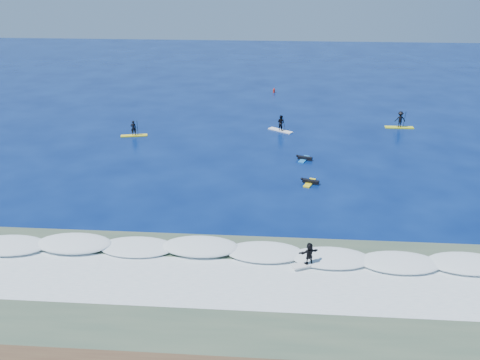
# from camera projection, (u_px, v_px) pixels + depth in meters

# --- Properties ---
(ground) EXTENTS (160.00, 160.00, 0.00)m
(ground) POSITION_uv_depth(u_px,v_px,m) (256.00, 190.00, 41.84)
(ground) COLOR #031447
(ground) RESTS_ON ground
(shallow_water) EXTENTS (90.00, 13.00, 0.01)m
(shallow_water) POSITION_uv_depth(u_px,v_px,m) (244.00, 294.00, 28.96)
(shallow_water) COLOR #3B513E
(shallow_water) RESTS_ON ground
(breaking_wave) EXTENTS (40.00, 6.00, 0.30)m
(breaking_wave) POSITION_uv_depth(u_px,v_px,m) (248.00, 256.00, 32.64)
(breaking_wave) COLOR white
(breaking_wave) RESTS_ON ground
(whitewater) EXTENTS (34.00, 5.00, 0.02)m
(whitewater) POSITION_uv_depth(u_px,v_px,m) (245.00, 284.00, 29.89)
(whitewater) COLOR silver
(whitewater) RESTS_ON ground
(sup_paddler_left) EXTENTS (2.74, 1.23, 1.87)m
(sup_paddler_left) POSITION_uv_depth(u_px,v_px,m) (134.00, 131.00, 54.14)
(sup_paddler_left) COLOR yellow
(sup_paddler_left) RESTS_ON ground
(sup_paddler_center) EXTENTS (2.67, 2.19, 1.96)m
(sup_paddler_center) POSITION_uv_depth(u_px,v_px,m) (281.00, 124.00, 55.68)
(sup_paddler_center) COLOR white
(sup_paddler_center) RESTS_ON ground
(sup_paddler_right) EXTENTS (2.97, 0.75, 2.08)m
(sup_paddler_right) POSITION_uv_depth(u_px,v_px,m) (400.00, 120.00, 56.66)
(sup_paddler_right) COLOR yellow
(sup_paddler_right) RESTS_ON ground
(prone_paddler_near) EXTENTS (1.51, 2.00, 0.41)m
(prone_paddler_near) POSITION_uv_depth(u_px,v_px,m) (310.00, 182.00, 42.98)
(prone_paddler_near) COLOR yellow
(prone_paddler_near) RESTS_ON ground
(prone_paddler_far) EXTENTS (1.49, 1.96, 0.40)m
(prone_paddler_far) POSITION_uv_depth(u_px,v_px,m) (304.00, 158.00, 47.96)
(prone_paddler_far) COLOR blue
(prone_paddler_far) RESTS_ON ground
(wave_surfer) EXTENTS (2.07, 1.34, 1.46)m
(wave_surfer) POSITION_uv_depth(u_px,v_px,m) (309.00, 255.00, 31.16)
(wave_surfer) COLOR white
(wave_surfer) RESTS_ON breaking_wave
(marker_buoy) EXTENTS (0.30, 0.30, 0.72)m
(marker_buoy) POSITION_uv_depth(u_px,v_px,m) (274.00, 90.00, 71.50)
(marker_buoy) COLOR red
(marker_buoy) RESTS_ON ground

